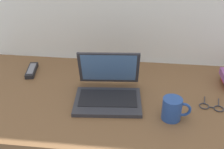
# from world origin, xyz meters

# --- Properties ---
(desk) EXTENTS (1.60, 0.76, 0.03)m
(desk) POSITION_xyz_m (0.00, 0.00, 0.01)
(desk) COLOR brown
(desk) RESTS_ON ground
(laptop) EXTENTS (0.33, 0.31, 0.21)m
(laptop) POSITION_xyz_m (-0.03, -0.02, 0.08)
(laptop) COLOR #2D2D33
(laptop) RESTS_ON desk
(coffee_mug) EXTENTS (0.12, 0.08, 0.10)m
(coffee_mug) POSITION_xyz_m (0.27, -0.14, 0.08)
(coffee_mug) COLOR #26478C
(coffee_mug) RESTS_ON desk
(remote_control_near) EXTENTS (0.07, 0.17, 0.02)m
(remote_control_near) POSITION_xyz_m (-0.49, 0.18, 0.04)
(remote_control_near) COLOR black
(remote_control_near) RESTS_ON desk
(eyeglasses) EXTENTS (0.12, 0.12, 0.01)m
(eyeglasses) POSITION_xyz_m (0.45, -0.04, 0.03)
(eyeglasses) COLOR #333338
(eyeglasses) RESTS_ON desk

